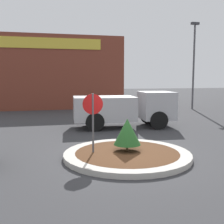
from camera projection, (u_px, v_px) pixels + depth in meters
ground_plane at (127, 157)px, 9.87m from camera, size 120.00×120.00×0.00m
traffic_island at (127, 155)px, 9.86m from camera, size 4.45×4.45×0.18m
stop_sign at (93, 113)px, 9.69m from camera, size 0.71×0.07×2.25m
island_shrub at (127, 132)px, 10.00m from camera, size 0.98×0.98×1.16m
utility_truck at (124, 108)px, 15.75m from camera, size 5.74×2.59×1.99m
storefront_building at (42, 73)px, 26.69m from camera, size 14.57×6.07×6.51m
light_pole at (194, 60)px, 24.64m from camera, size 0.70×0.30×7.56m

